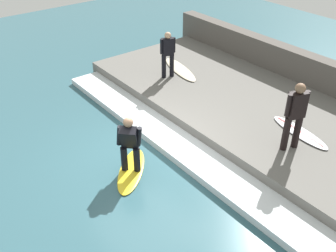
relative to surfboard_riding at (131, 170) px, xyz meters
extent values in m
plane|color=#335B66|center=(0.53, 0.20, -0.03)|extent=(28.00, 28.00, 0.00)
cube|color=#66635E|center=(4.20, 0.20, 0.19)|extent=(4.40, 10.55, 0.45)
cube|color=#544F49|center=(6.65, 0.20, 0.65)|extent=(0.50, 11.07, 1.36)
cube|color=silver|center=(1.50, 0.20, 0.06)|extent=(0.98, 10.02, 0.19)
ellipsoid|color=yellow|center=(0.00, 0.00, 0.00)|extent=(1.65, 1.66, 0.06)
cylinder|color=black|center=(-0.11, 0.11, 0.35)|extent=(0.16, 0.16, 0.63)
cylinder|color=black|center=(0.11, -0.11, 0.35)|extent=(0.16, 0.16, 0.63)
cube|color=black|center=(0.00, 0.00, 0.97)|extent=(0.60, 0.60, 0.65)
sphere|color=#A87A5B|center=(0.00, 0.00, 1.38)|extent=(0.23, 0.23, 0.23)
cylinder|color=black|center=(-0.16, 0.16, 1.00)|extent=(0.11, 0.21, 0.55)
cylinder|color=black|center=(0.16, -0.16, 1.00)|extent=(0.11, 0.21, 0.55)
cylinder|color=black|center=(3.40, -2.11, 0.85)|extent=(0.17, 0.17, 0.88)
cylinder|color=black|center=(3.10, -2.02, 0.85)|extent=(0.17, 0.17, 0.88)
cube|color=black|center=(3.25, -2.07, 1.61)|extent=(0.46, 0.36, 0.63)
sphere|color=#846047|center=(3.25, -2.07, 2.03)|extent=(0.24, 0.24, 0.24)
cylinder|color=black|center=(3.47, -2.14, 1.65)|extent=(0.12, 0.12, 0.55)
cylinder|color=black|center=(3.03, -2.00, 1.65)|extent=(0.12, 0.12, 0.55)
ellipsoid|color=silver|center=(3.99, -1.85, 0.45)|extent=(0.70, 1.85, 0.06)
ellipsoid|color=#B21E1E|center=(3.99, -1.85, 0.48)|extent=(0.31, 1.66, 0.01)
cylinder|color=black|center=(3.52, 2.85, 0.80)|extent=(0.15, 0.15, 0.77)
cylinder|color=black|center=(3.26, 2.94, 0.80)|extent=(0.15, 0.15, 0.77)
cube|color=black|center=(3.39, 2.90, 1.46)|extent=(0.40, 0.32, 0.55)
sphere|color=tan|center=(3.39, 2.90, 1.83)|extent=(0.21, 0.21, 0.21)
cylinder|color=black|center=(3.58, 2.83, 1.49)|extent=(0.10, 0.11, 0.48)
cylinder|color=black|center=(3.19, 2.96, 1.49)|extent=(0.10, 0.11, 0.48)
ellipsoid|color=beige|center=(4.04, 3.05, 0.45)|extent=(1.00, 2.14, 0.06)
camera|label=1|loc=(-3.87, -6.39, 6.03)|focal=42.00mm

